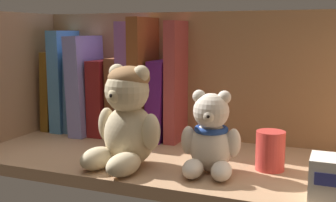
{
  "coord_description": "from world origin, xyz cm",
  "views": [
    {
      "loc": [
        26.88,
        -66.94,
        23.67
      ],
      "look_at": [
        -0.48,
        0.0,
        11.89
      ],
      "focal_mm": 45.65,
      "sensor_mm": 36.0,
      "label": 1
    }
  ],
  "objects": [
    {
      "name": "shelf_board",
      "position": [
        0.0,
        0.0,
        1.0
      ],
      "size": [
        69.34,
        29.08,
        2.0
      ],
      "primitive_type": "cube",
      "color": "#A87F5B",
      "rests_on": "ground"
    },
    {
      "name": "shelf_back_panel",
      "position": [
        0.0,
        15.14,
        13.78
      ],
      "size": [
        71.74,
        1.2,
        27.56
      ],
      "primitive_type": "cube",
      "color": "olive",
      "rests_on": "ground"
    },
    {
      "name": "shelf_side_panel_left",
      "position": [
        -35.47,
        0.0,
        13.78
      ],
      "size": [
        1.6,
        31.48,
        27.56
      ],
      "primitive_type": "cube",
      "color": "#A87F5B",
      "rests_on": "ground"
    },
    {
      "name": "book_0",
      "position": [
        -32.14,
        11.66,
        10.64
      ],
      "size": [
        2.73,
        9.86,
        17.34
      ],
      "primitive_type": "cube",
      "rotation": [
        0.0,
        0.04,
        0.0
      ],
      "color": "brown",
      "rests_on": "shelf_board"
    },
    {
      "name": "book_1",
      "position": [
        -29.24,
        11.66,
        12.94
      ],
      "size": [
        2.92,
        10.7,
        21.88
      ],
      "primitive_type": "cube",
      "color": "#4886BF",
      "rests_on": "shelf_board"
    },
    {
      "name": "book_2",
      "position": [
        -26.32,
        11.66,
        10.59
      ],
      "size": [
        2.79,
        9.34,
        17.26
      ],
      "primitive_type": "cube",
      "rotation": [
        0.0,
        0.04,
        0.0
      ],
      "color": "teal",
      "rests_on": "shelf_board"
    },
    {
      "name": "book_3",
      "position": [
        -23.21,
        11.66,
        12.4
      ],
      "size": [
        4.0,
        14.65,
        20.89
      ],
      "primitive_type": "cube",
      "rotation": [
        0.0,
        -0.03,
        0.0
      ],
      "color": "#7D7FC7",
      "rests_on": "shelf_board"
    },
    {
      "name": "book_4",
      "position": [
        -19.43,
        11.66,
        9.88
      ],
      "size": [
        3.43,
        11.27,
        15.77
      ],
      "primitive_type": "cube",
      "color": "maroon",
      "rests_on": "shelf_board"
    },
    {
      "name": "book_5",
      "position": [
        -15.87,
        11.66,
        10.17
      ],
      "size": [
        2.97,
        9.43,
        16.35
      ],
      "primitive_type": "cube",
      "rotation": [
        0.0,
        0.01,
        0.0
      ],
      "color": "brown",
      "rests_on": "shelf_board"
    },
    {
      "name": "book_6",
      "position": [
        -12.64,
        11.66,
        13.8
      ],
      "size": [
        2.78,
        12.17,
        23.59
      ],
      "primitive_type": "cube",
      "rotation": [
        0.0,
        0.0,
        0.0
      ],
      "color": "#7F4F96",
      "rests_on": "shelf_board"
    },
    {
      "name": "book_7",
      "position": [
        -9.64,
        11.66,
        14.21
      ],
      "size": [
        2.43,
        14.29,
        24.42
      ],
      "primitive_type": "cube",
      "color": "brown",
      "rests_on": "shelf_board"
    },
    {
      "name": "book_8",
      "position": [
        -6.39,
        11.66,
        9.98
      ],
      "size": [
        3.85,
        10.38,
        16.07
      ],
      "primitive_type": "cube",
      "rotation": [
        0.0,
        0.04,
        0.0
      ],
      "color": "#491462",
      "rests_on": "shelf_board"
    },
    {
      "name": "book_9",
      "position": [
        -3.18,
        11.66,
        13.87
      ],
      "size": [
        2.32,
        9.36,
        23.74
      ],
      "primitive_type": "cube",
      "color": "#983838",
      "rests_on": "shelf_board"
    },
    {
      "name": "teddy_bear_larger",
      "position": [
        -4.68,
        -7.39,
        9.83
      ],
      "size": [
        12.47,
        12.87,
        16.51
      ],
      "color": "beige",
      "rests_on": "shelf_board"
    },
    {
      "name": "teddy_bear_smaller",
      "position": [
        8.78,
        -5.39,
        7.49
      ],
      "size": [
        9.51,
        9.82,
        12.85
      ],
      "color": "beige",
      "rests_on": "shelf_board"
    },
    {
      "name": "pillar_candle",
      "position": [
        17.18,
        -0.51,
        5.12
      ],
      "size": [
        4.57,
        4.57,
        6.25
      ],
      "primitive_type": "cylinder",
      "color": "#C63833",
      "rests_on": "shelf_board"
    }
  ]
}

